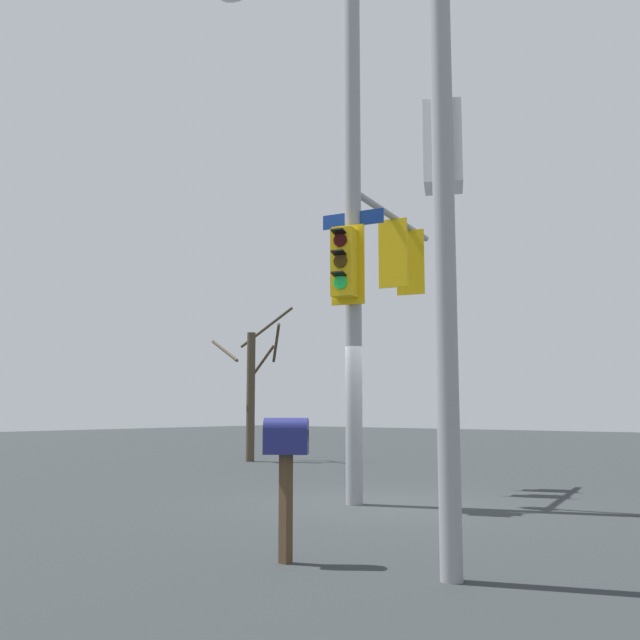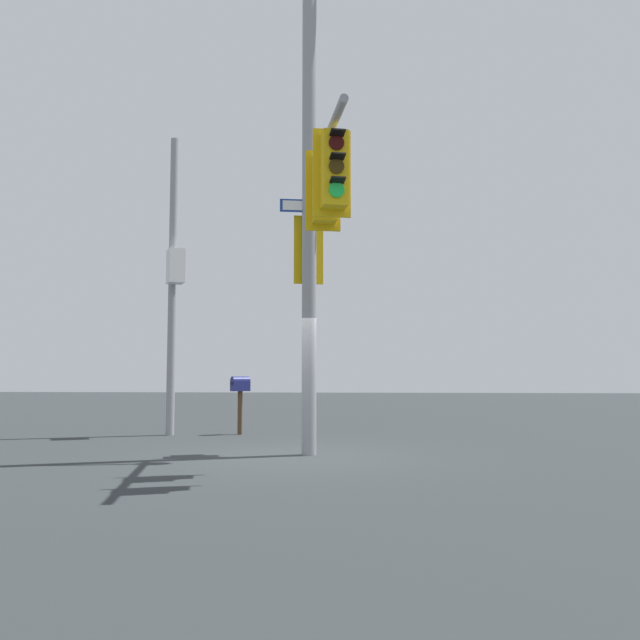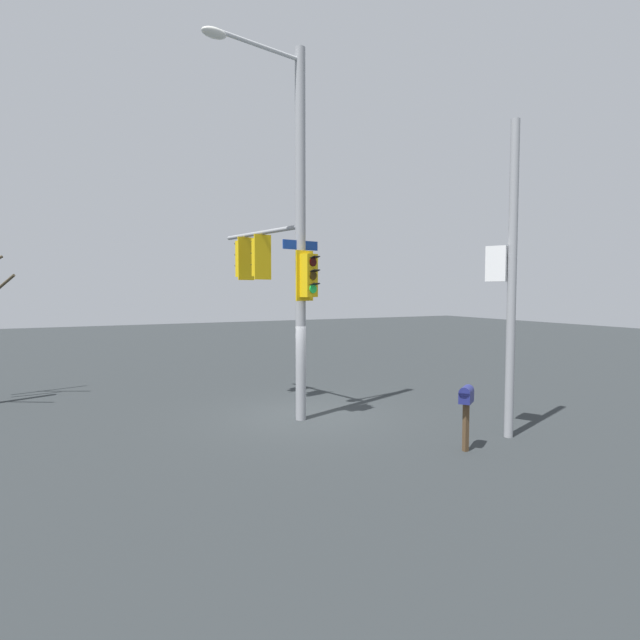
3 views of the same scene
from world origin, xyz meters
The scene contains 4 objects.
ground_plane centered at (0.00, 0.00, 0.00)m, with size 80.00×80.00×0.00m, color #2B2F31.
main_signal_pole_assembly centered at (0.34, 0.51, 4.83)m, with size 4.48×3.24×9.62m.
secondary_pole_assembly centered at (-3.80, -3.35, 3.78)m, with size 0.68×0.54×7.31m.
mailbox centered at (-4.23, -1.76, 1.11)m, with size 0.45×0.50×1.41m.
Camera 3 is at (-12.20, 5.79, 3.45)m, focal length 28.15 mm.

